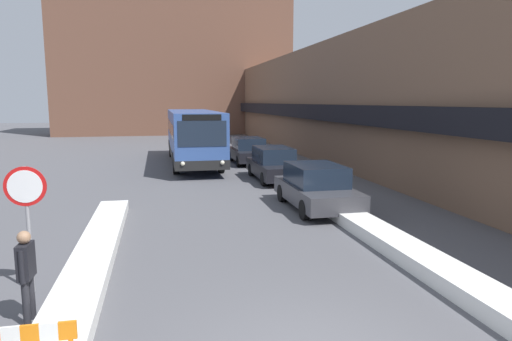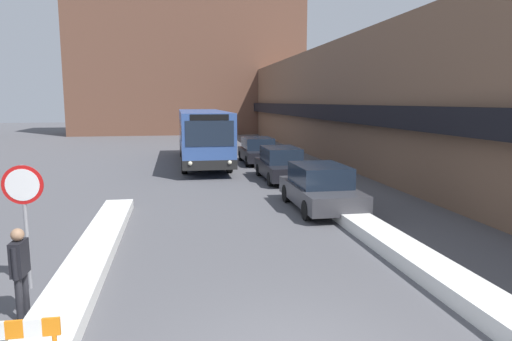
{
  "view_description": "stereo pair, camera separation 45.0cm",
  "coord_description": "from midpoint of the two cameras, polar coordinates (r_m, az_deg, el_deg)",
  "views": [
    {
      "loc": [
        -2.06,
        -5.57,
        3.67
      ],
      "look_at": [
        0.47,
        6.22,
        1.84
      ],
      "focal_mm": 32.0,
      "sensor_mm": 36.0,
      "label": 1
    },
    {
      "loc": [
        -1.62,
        -5.66,
        3.67
      ],
      "look_at": [
        0.47,
        6.22,
        1.84
      ],
      "focal_mm": 32.0,
      "sensor_mm": 36.0,
      "label": 2
    }
  ],
  "objects": [
    {
      "name": "stop_sign",
      "position": [
        9.77,
        -25.87,
        -3.31
      ],
      "size": [
        0.76,
        0.08,
        2.47
      ],
      "color": "gray",
      "rests_on": "ground_plane"
    },
    {
      "name": "building_row_right",
      "position": [
        31.88,
        11.9,
        8.28
      ],
      "size": [
        5.5,
        60.0,
        7.18
      ],
      "color": "brown",
      "rests_on": "ground_plane"
    },
    {
      "name": "snow_bank_left",
      "position": [
        9.23,
        -20.82,
        -14.37
      ],
      "size": [
        0.9,
        15.33,
        0.3
      ],
      "color": "silver",
      "rests_on": "ground_plane"
    },
    {
      "name": "construction_barricade",
      "position": [
        6.78,
        -26.11,
        -18.58
      ],
      "size": [
        1.1,
        0.06,
        0.94
      ],
      "color": "orange",
      "rests_on": "ground_plane"
    },
    {
      "name": "snow_bank_right",
      "position": [
        11.38,
        19.48,
        -9.77
      ],
      "size": [
        0.9,
        12.1,
        0.36
      ],
      "color": "silver",
      "rests_on": "ground_plane"
    },
    {
      "name": "parked_car_front",
      "position": [
        15.8,
        8.82,
        -2.09
      ],
      "size": [
        1.93,
        4.35,
        1.53
      ],
      "color": "#38383D",
      "rests_on": "ground_plane"
    },
    {
      "name": "pedestrian",
      "position": [
        8.67,
        -26.09,
        -10.57
      ],
      "size": [
        0.22,
        0.52,
        1.59
      ],
      "rotation": [
        0.0,
        0.0,
        1.53
      ],
      "color": "#232328",
      "rests_on": "ground_plane"
    },
    {
      "name": "city_bus",
      "position": [
        27.21,
        -6.26,
        4.47
      ],
      "size": [
        2.6,
        12.17,
        3.13
      ],
      "color": "#335193",
      "rests_on": "ground_plane"
    },
    {
      "name": "parked_car_middle",
      "position": [
        21.44,
        3.73,
        0.81
      ],
      "size": [
        1.81,
        4.49,
        1.55
      ],
      "color": "black",
      "rests_on": "ground_plane"
    },
    {
      "name": "building_backdrop_far",
      "position": [
        54.78,
        -8.23,
        14.02
      ],
      "size": [
        26.0,
        8.0,
        17.81
      ],
      "color": "brown",
      "rests_on": "ground_plane"
    },
    {
      "name": "parked_car_back",
      "position": [
        27.36,
        0.72,
        2.51
      ],
      "size": [
        1.91,
        4.34,
        1.53
      ],
      "color": "black",
      "rests_on": "ground_plane"
    }
  ]
}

